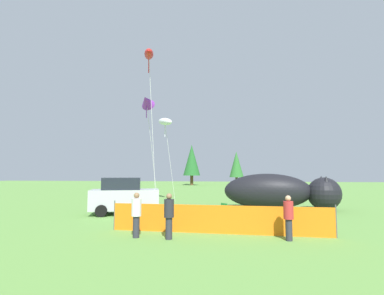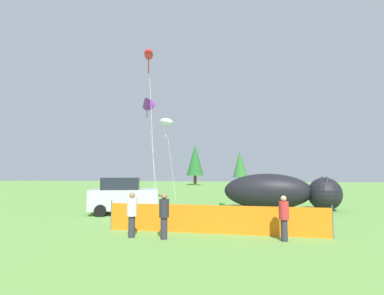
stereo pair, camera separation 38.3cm
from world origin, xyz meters
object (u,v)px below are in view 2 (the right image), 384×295
at_px(spectator_in_grey_shirt, 284,216).
at_px(kite_purple_delta, 147,102).
at_px(inflatable_cat, 279,193).
at_px(folding_chair, 224,211).
at_px(parked_car, 124,196).
at_px(kite_white_ghost, 166,122).
at_px(kite_red_lizard, 149,55).
at_px(spectator_in_red_shirt, 164,214).
at_px(spectator_in_white_shirt, 132,213).

xyz_separation_m(spectator_in_grey_shirt, kite_purple_delta, (-8.48, 10.81, 6.99)).
relative_size(inflatable_cat, kite_purple_delta, 0.88).
bearing_deg(kite_purple_delta, folding_chair, -47.66).
bearing_deg(parked_car, kite_white_ghost, 69.74).
bearing_deg(inflatable_cat, spectator_in_grey_shirt, -90.73).
height_order(kite_purple_delta, kite_red_lizard, kite_red_lizard).
relative_size(inflatable_cat, kite_white_ghost, 1.03).
xyz_separation_m(kite_purple_delta, kite_white_ghost, (0.88, 2.55, -1.18)).
bearing_deg(folding_chair, spectator_in_red_shirt, -152.55).
bearing_deg(kite_white_ghost, inflatable_cat, -25.34).
distance_m(folding_chair, inflatable_cat, 6.25).
distance_m(folding_chair, spectator_in_white_shirt, 5.38).
relative_size(spectator_in_white_shirt, spectator_in_grey_shirt, 1.04).
xyz_separation_m(inflatable_cat, spectator_in_grey_shirt, (-1.03, -9.28, -0.20)).
relative_size(parked_car, kite_white_ghost, 0.57).
relative_size(parked_car, kite_red_lizard, 0.37).
bearing_deg(spectator_in_red_shirt, parked_car, 123.37).
distance_m(parked_car, kite_purple_delta, 8.60).
xyz_separation_m(spectator_in_grey_shirt, kite_white_ghost, (-7.60, 13.37, 5.81)).
height_order(inflatable_cat, kite_purple_delta, kite_purple_delta).
xyz_separation_m(parked_car, kite_purple_delta, (-0.28, 5.23, 6.83)).
relative_size(spectator_in_red_shirt, kite_white_ghost, 0.23).
bearing_deg(spectator_in_red_shirt, spectator_in_white_shirt, 175.24).
relative_size(inflatable_cat, spectator_in_red_shirt, 4.54).
relative_size(spectator_in_grey_shirt, kite_white_ghost, 0.22).
height_order(inflatable_cat, spectator_in_red_shirt, inflatable_cat).
xyz_separation_m(spectator_in_white_shirt, spectator_in_grey_shirt, (5.56, 0.24, -0.04)).
xyz_separation_m(folding_chair, spectator_in_red_shirt, (-2.01, -4.36, 0.40)).
distance_m(spectator_in_red_shirt, kite_white_ghost, 15.24).
xyz_separation_m(folding_chair, inflatable_cat, (3.32, 5.26, 0.57)).
bearing_deg(parked_car, inflatable_cat, 6.00).
relative_size(spectator_in_grey_shirt, kite_purple_delta, 0.19).
height_order(spectator_in_grey_shirt, kite_purple_delta, kite_purple_delta).
xyz_separation_m(parked_car, kite_white_ghost, (0.60, 7.78, 5.65)).
distance_m(folding_chair, kite_red_lizard, 11.86).
bearing_deg(folding_chair, inflatable_cat, 19.94).
relative_size(parked_car, spectator_in_grey_shirt, 2.61).
bearing_deg(kite_purple_delta, spectator_in_red_shirt, -69.43).
distance_m(spectator_in_white_shirt, kite_white_ghost, 14.92).
height_order(inflatable_cat, kite_red_lizard, kite_red_lizard).
relative_size(inflatable_cat, spectator_in_white_shirt, 4.51).
height_order(spectator_in_grey_shirt, kite_red_lizard, kite_red_lizard).
bearing_deg(kite_purple_delta, spectator_in_grey_shirt, -51.90).
distance_m(spectator_in_white_shirt, spectator_in_grey_shirt, 5.57).
relative_size(parked_car, kite_purple_delta, 0.49).
relative_size(parked_car, inflatable_cat, 0.56).
xyz_separation_m(spectator_in_red_shirt, kite_red_lizard, (-3.22, 8.30, 9.49)).
height_order(inflatable_cat, kite_white_ghost, kite_white_ghost).
height_order(inflatable_cat, spectator_in_white_shirt, inflatable_cat).
bearing_deg(spectator_in_grey_shirt, parked_car, 145.73).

